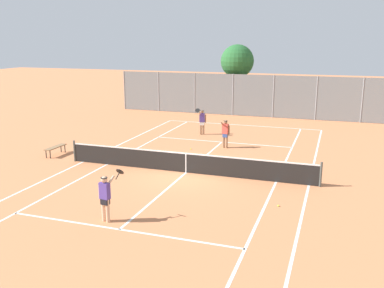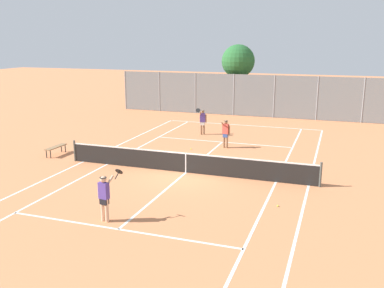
# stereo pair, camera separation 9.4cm
# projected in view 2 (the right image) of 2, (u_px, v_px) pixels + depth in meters

# --- Properties ---
(ground_plane) EXTENTS (120.00, 120.00, 0.00)m
(ground_plane) POSITION_uv_depth(u_px,v_px,m) (186.00, 173.00, 19.72)
(ground_plane) COLOR #CC7A4C
(court_line_markings) EXTENTS (11.10, 23.90, 0.01)m
(court_line_markings) POSITION_uv_depth(u_px,v_px,m) (186.00, 173.00, 19.72)
(court_line_markings) COLOR silver
(court_line_markings) RESTS_ON ground
(tennis_net) EXTENTS (12.00, 0.10, 1.07)m
(tennis_net) POSITION_uv_depth(u_px,v_px,m) (186.00, 162.00, 19.60)
(tennis_net) COLOR #474C47
(tennis_net) RESTS_ON ground
(player_near_side) EXTENTS (0.75, 0.72, 1.77)m
(player_near_side) POSITION_uv_depth(u_px,v_px,m) (104.00, 195.00, 14.25)
(player_near_side) COLOR #D8A884
(player_near_side) RESTS_ON ground
(player_far_left) EXTENTS (0.53, 0.84, 1.77)m
(player_far_left) POSITION_uv_depth(u_px,v_px,m) (203.00, 120.00, 27.40)
(player_far_left) COLOR #936B4C
(player_far_left) RESTS_ON ground
(player_far_right) EXTENTS (0.47, 0.47, 1.60)m
(player_far_right) POSITION_uv_depth(u_px,v_px,m) (226.00, 132.00, 24.02)
(player_far_right) COLOR #936B4C
(player_far_right) RESTS_ON ground
(loose_tennis_ball_0) EXTENTS (0.07, 0.07, 0.07)m
(loose_tennis_ball_0) POSITION_uv_depth(u_px,v_px,m) (191.00, 149.00, 23.87)
(loose_tennis_ball_0) COLOR #D1DB33
(loose_tennis_ball_0) RESTS_ON ground
(loose_tennis_ball_2) EXTENTS (0.07, 0.07, 0.07)m
(loose_tennis_ball_2) POSITION_uv_depth(u_px,v_px,m) (272.00, 164.00, 21.00)
(loose_tennis_ball_2) COLOR #D1DB33
(loose_tennis_ball_2) RESTS_ON ground
(loose_tennis_ball_3) EXTENTS (0.07, 0.07, 0.07)m
(loose_tennis_ball_3) POSITION_uv_depth(u_px,v_px,m) (241.00, 174.00, 19.49)
(loose_tennis_ball_3) COLOR #D1DB33
(loose_tennis_ball_3) RESTS_ON ground
(loose_tennis_ball_4) EXTENTS (0.07, 0.07, 0.07)m
(loose_tennis_ball_4) POSITION_uv_depth(u_px,v_px,m) (278.00, 206.00, 15.71)
(loose_tennis_ball_4) COLOR #D1DB33
(loose_tennis_ball_4) RESTS_ON ground
(courtside_bench) EXTENTS (0.36, 1.50, 0.47)m
(courtside_bench) POSITION_uv_depth(u_px,v_px,m) (56.00, 147.00, 22.66)
(courtside_bench) COLOR olive
(courtside_bench) RESTS_ON ground
(back_fence) EXTENTS (22.71, 0.08, 3.32)m
(back_fence) POSITION_uv_depth(u_px,v_px,m) (254.00, 96.00, 33.73)
(back_fence) COLOR gray
(back_fence) RESTS_ON ground
(tree_behind_left) EXTENTS (2.72, 2.72, 5.60)m
(tree_behind_left) POSITION_uv_depth(u_px,v_px,m) (238.00, 63.00, 34.98)
(tree_behind_left) COLOR brown
(tree_behind_left) RESTS_ON ground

